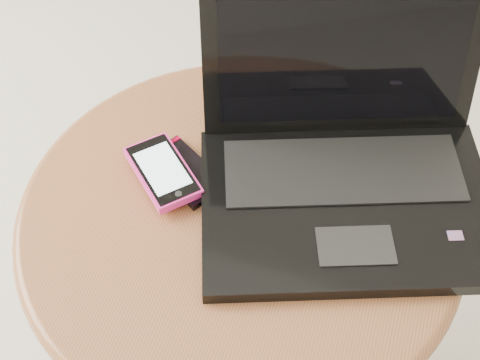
% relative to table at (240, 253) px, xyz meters
% --- Properties ---
extents(table, '(0.61, 0.61, 0.48)m').
position_rel_table_xyz_m(table, '(0.00, 0.00, 0.00)').
color(table, '#572715').
rests_on(table, ground).
extents(laptop, '(0.47, 0.43, 0.25)m').
position_rel_table_xyz_m(laptop, '(0.12, 0.09, 0.15)').
color(laptop, black).
rests_on(laptop, table).
extents(phone_black, '(0.13, 0.12, 0.01)m').
position_rel_table_xyz_m(phone_black, '(-0.09, 0.04, 0.11)').
color(phone_black, black).
rests_on(phone_black, table).
extents(phone_pink, '(0.13, 0.13, 0.01)m').
position_rel_table_xyz_m(phone_pink, '(-0.12, 0.02, 0.12)').
color(phone_pink, '#EB2891').
rests_on(phone_pink, phone_black).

